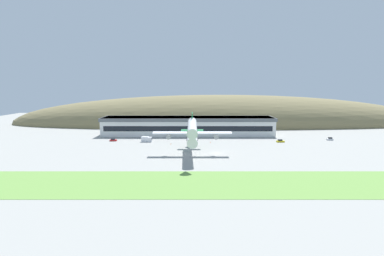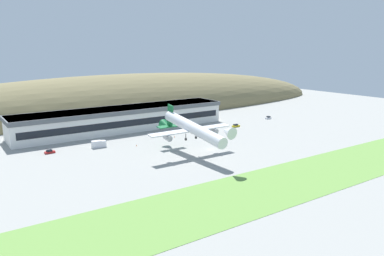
{
  "view_description": "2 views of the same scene",
  "coord_description": "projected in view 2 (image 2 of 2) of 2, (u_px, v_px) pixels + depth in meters",
  "views": [
    {
      "loc": [
        -11.85,
        -140.85,
        31.75
      ],
      "look_at": [
        -12.32,
        -4.07,
        12.72
      ],
      "focal_mm": 28.0,
      "sensor_mm": 36.0,
      "label": 1
    },
    {
      "loc": [
        -93.06,
        -122.59,
        42.35
      ],
      "look_at": [
        -11.7,
        -3.6,
        11.22
      ],
      "focal_mm": 35.0,
      "sensor_mm": 36.0,
      "label": 2
    }
  ],
  "objects": [
    {
      "name": "ground_plane",
      "position": [
        210.0,
        149.0,
        159.2
      ],
      "size": [
        441.34,
        441.34,
        0.0
      ],
      "primitive_type": "plane",
      "color": "gray"
    },
    {
      "name": "grass_strip_foreground",
      "position": [
        294.0,
        180.0,
        122.23
      ],
      "size": [
        397.21,
        28.35,
        0.08
      ],
      "primitive_type": "cube",
      "color": "#669342",
      "rests_on": "ground_plane"
    },
    {
      "name": "hill_backdrop",
      "position": [
        126.0,
        110.0,
        257.07
      ],
      "size": [
        355.49,
        75.45,
        49.57
      ],
      "primitive_type": "ellipsoid",
      "color": "olive",
      "rests_on": "ground_plane"
    },
    {
      "name": "terminal_building",
      "position": [
        123.0,
        117.0,
        195.17
      ],
      "size": [
        112.7,
        21.11,
        11.69
      ],
      "color": "white",
      "rests_on": "ground_plane"
    },
    {
      "name": "cargo_airplane",
      "position": [
        192.0,
        128.0,
        147.43
      ],
      "size": [
        36.9,
        47.83,
        12.43
      ],
      "color": "silver"
    },
    {
      "name": "service_car_0",
      "position": [
        50.0,
        152.0,
        152.57
      ],
      "size": [
        4.14,
        2.08,
        1.5
      ],
      "color": "#B21E1E",
      "rests_on": "ground_plane"
    },
    {
      "name": "service_car_1",
      "position": [
        268.0,
        118.0,
        226.05
      ],
      "size": [
        3.72,
        1.97,
        1.68
      ],
      "color": "silver",
      "rests_on": "ground_plane"
    },
    {
      "name": "service_car_2",
      "position": [
        236.0,
        126.0,
        203.2
      ],
      "size": [
        4.49,
        1.91,
        1.59
      ],
      "color": "gold",
      "rests_on": "ground_plane"
    },
    {
      "name": "fuel_truck",
      "position": [
        99.0,
        144.0,
        161.52
      ],
      "size": [
        6.17,
        2.75,
        3.03
      ],
      "color": "silver",
      "rests_on": "ground_plane"
    },
    {
      "name": "traffic_cone_0",
      "position": [
        137.0,
        145.0,
        164.01
      ],
      "size": [
        0.52,
        0.52,
        0.58
      ],
      "color": "orange",
      "rests_on": "ground_plane"
    },
    {
      "name": "traffic_cone_1",
      "position": [
        174.0,
        137.0,
        179.76
      ],
      "size": [
        0.52,
        0.52,
        0.58
      ],
      "color": "orange",
      "rests_on": "ground_plane"
    }
  ]
}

